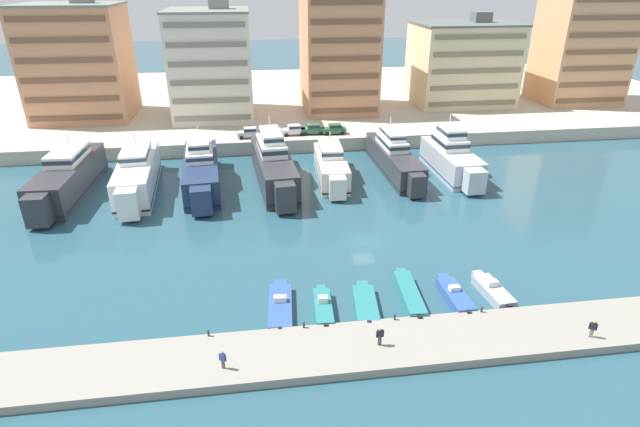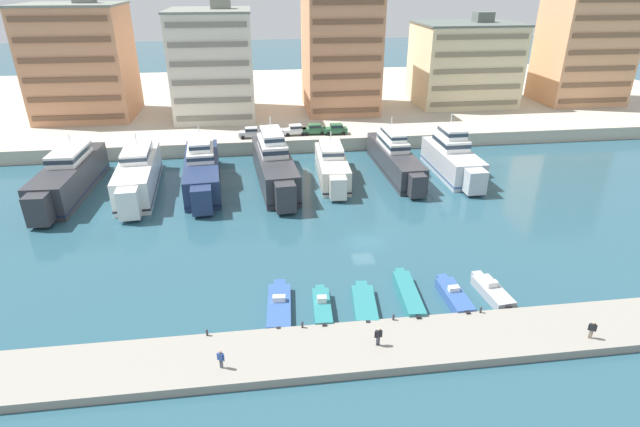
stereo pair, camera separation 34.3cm
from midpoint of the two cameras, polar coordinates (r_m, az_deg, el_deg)
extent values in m
plane|color=#285160|center=(57.91, 4.87, -3.04)|extent=(400.00, 400.00, 0.00)
cube|color=#BCB29E|center=(119.99, -2.09, 12.84)|extent=(180.00, 70.00, 2.32)
cube|color=gray|center=(42.93, 10.31, -14.38)|extent=(120.00, 6.01, 0.76)
cube|color=#333338|center=(77.50, -26.88, 3.56)|extent=(5.45, 19.09, 4.38)
cube|color=#333338|center=(68.48, -29.68, 0.32)|extent=(2.71, 2.48, 3.72)
cube|color=#192347|center=(77.98, -26.68, 2.60)|extent=(5.51, 19.28, 0.24)
cube|color=white|center=(77.82, -26.98, 6.00)|extent=(4.01, 8.08, 1.61)
cube|color=#233342|center=(77.78, -27.01, 6.11)|extent=(4.06, 8.16, 0.58)
cylinder|color=silver|center=(78.41, -26.95, 7.46)|extent=(0.16, 0.16, 1.80)
cube|color=#333338|center=(86.57, -24.67, 5.43)|extent=(4.09, 1.05, 0.20)
cube|color=white|center=(74.89, -20.23, 4.09)|extent=(5.83, 18.41, 4.37)
cube|color=white|center=(65.60, -21.23, 1.02)|extent=(2.67, 2.46, 3.72)
cube|color=black|center=(75.39, -20.07, 3.09)|extent=(5.89, 18.60, 0.24)
cube|color=white|center=(75.24, -20.44, 6.50)|extent=(4.09, 7.85, 1.40)
cube|color=#233342|center=(75.19, -20.46, 6.60)|extent=(4.14, 7.93, 0.50)
cylinder|color=silver|center=(75.85, -20.53, 7.92)|extent=(0.16, 0.16, 1.80)
cube|color=white|center=(84.09, -19.40, 5.79)|extent=(3.95, 1.17, 0.20)
cube|color=navy|center=(74.01, -13.50, 4.57)|extent=(6.01, 18.79, 3.96)
cube|color=navy|center=(64.42, -13.55, 1.45)|extent=(2.75, 2.53, 3.37)
cube|color=#192347|center=(74.47, -13.40, 3.65)|extent=(6.07, 18.97, 0.24)
cube|color=white|center=(74.45, -13.71, 6.84)|extent=(4.21, 8.01, 1.32)
cube|color=#233342|center=(74.41, -13.72, 6.94)|extent=(4.27, 8.09, 0.48)
cube|color=white|center=(74.05, -13.81, 7.80)|extent=(3.29, 6.25, 1.30)
cube|color=#233342|center=(74.02, -13.82, 7.90)|extent=(3.33, 6.31, 0.47)
cylinder|color=silver|center=(74.73, -13.93, 9.20)|extent=(0.16, 0.16, 1.80)
cube|color=navy|center=(83.45, -13.41, 6.33)|extent=(4.05, 1.18, 0.20)
cube|color=#333338|center=(73.23, -5.46, 5.12)|extent=(6.19, 19.78, 4.35)
cube|color=#333338|center=(63.29, -4.17, 1.89)|extent=(2.72, 2.51, 3.70)
cube|color=black|center=(73.74, -5.41, 4.09)|extent=(6.25, 19.98, 0.24)
cube|color=white|center=(73.62, -5.71, 7.71)|extent=(4.25, 8.44, 1.68)
cube|color=#233342|center=(73.57, -5.72, 7.83)|extent=(4.31, 8.53, 0.61)
cube|color=white|center=(73.17, -5.76, 8.85)|extent=(3.32, 6.59, 1.38)
cube|color=#233342|center=(73.13, -5.77, 8.95)|extent=(3.36, 6.65, 0.50)
cylinder|color=silver|center=(73.90, -5.94, 10.29)|extent=(0.16, 0.16, 1.80)
cube|color=#333338|center=(83.11, -6.37, 6.88)|extent=(3.98, 1.22, 0.20)
cube|color=silver|center=(74.47, 1.14, 5.25)|extent=(4.68, 14.25, 3.52)
cube|color=silver|center=(67.10, 1.87, 2.96)|extent=(2.30, 2.11, 2.99)
cube|color=black|center=(74.87, 1.13, 4.43)|extent=(4.73, 14.39, 0.24)
cube|color=white|center=(74.64, 1.07, 7.30)|extent=(3.41, 6.05, 1.41)
cube|color=#233342|center=(74.60, 1.07, 7.41)|extent=(3.45, 6.12, 0.51)
cylinder|color=silver|center=(74.99, 1.00, 8.68)|extent=(0.16, 0.16, 1.80)
cube|color=silver|center=(81.75, 0.56, 6.55)|extent=(3.45, 1.06, 0.20)
cube|color=#333338|center=(78.06, 8.27, 6.00)|extent=(4.49, 19.00, 3.64)
cube|color=#333338|center=(68.94, 10.81, 3.20)|extent=(2.20, 2.01, 3.10)
cube|color=black|center=(78.46, 8.22, 5.19)|extent=(4.54, 19.19, 0.24)
cube|color=white|center=(78.53, 8.08, 8.10)|extent=(3.29, 8.02, 1.45)
cube|color=#233342|center=(78.49, 8.09, 8.20)|extent=(3.33, 8.10, 0.52)
cube|color=white|center=(78.16, 8.14, 9.00)|extent=(2.56, 6.26, 1.14)
cube|color=#233342|center=(78.13, 8.15, 9.08)|extent=(2.60, 6.32, 0.41)
cylinder|color=silver|center=(78.85, 7.95, 10.28)|extent=(0.16, 0.16, 1.80)
cube|color=#333338|center=(87.27, 6.31, 7.67)|extent=(3.33, 1.01, 0.20)
cube|color=silver|center=(79.11, 14.60, 5.78)|extent=(5.03, 14.52, 3.85)
cube|color=silver|center=(72.03, 17.07, 3.58)|extent=(2.69, 2.45, 3.27)
cube|color=#334C7F|center=(79.52, 14.50, 4.93)|extent=(5.08, 14.66, 0.24)
cube|color=white|center=(79.20, 14.53, 7.92)|extent=(3.85, 6.12, 1.66)
cube|color=#233342|center=(79.15, 14.54, 8.03)|extent=(3.90, 6.18, 0.60)
cube|color=white|center=(78.76, 14.65, 9.01)|extent=(3.00, 4.78, 1.50)
cube|color=#233342|center=(78.72, 14.66, 9.11)|extent=(3.04, 4.82, 0.54)
cylinder|color=silver|center=(79.13, 14.54, 10.35)|extent=(0.16, 0.16, 1.80)
cube|color=silver|center=(86.08, 12.63, 6.98)|extent=(4.11, 0.96, 0.20)
cube|color=#33569E|center=(46.31, -4.78, -10.65)|extent=(2.55, 6.71, 0.70)
cube|color=#33569E|center=(49.35, -4.74, -8.11)|extent=(1.22, 1.02, 0.60)
cube|color=silver|center=(46.35, -4.80, -9.68)|extent=(1.19, 0.68, 0.53)
cube|color=#283847|center=(46.54, -4.80, -9.40)|extent=(1.05, 0.15, 0.32)
cube|color=black|center=(43.47, -4.82, -13.19)|extent=(0.38, 0.30, 0.60)
cube|color=teal|center=(45.84, 0.15, -10.81)|extent=(1.89, 5.34, 0.92)
cube|color=teal|center=(48.23, -0.11, -8.74)|extent=(0.90, 0.76, 0.78)
cube|color=silver|center=(45.72, 0.12, -9.77)|extent=(0.89, 0.65, 0.57)
cube|color=#283847|center=(45.90, 0.09, -9.48)|extent=(0.78, 0.13, 0.34)
cube|color=black|center=(43.53, 0.44, -12.84)|extent=(0.38, 0.30, 0.60)
cube|color=teal|center=(46.56, 5.02, -10.39)|extent=(2.62, 5.64, 0.77)
cube|color=teal|center=(49.11, 4.64, -8.25)|extent=(1.20, 1.03, 0.65)
cube|color=black|center=(44.17, 5.42, -12.44)|extent=(0.39, 0.32, 0.60)
cube|color=teal|center=(48.07, 9.98, -9.20)|extent=(2.06, 7.10, 1.09)
cube|color=teal|center=(51.15, 8.99, -6.78)|extent=(0.94, 0.78, 0.92)
cube|color=black|center=(45.11, 11.09, -11.69)|extent=(0.38, 0.30, 0.60)
cube|color=#33569E|center=(48.93, 15.01, -9.17)|extent=(1.92, 5.44, 0.95)
cube|color=#33569E|center=(51.23, 13.68, -7.28)|extent=(1.00, 0.83, 0.81)
cube|color=silver|center=(48.85, 14.92, -8.24)|extent=(0.99, 0.62, 0.44)
cube|color=#283847|center=(49.03, 14.80, -8.00)|extent=(0.89, 0.10, 0.26)
cube|color=black|center=(46.76, 16.43, -10.96)|extent=(0.37, 0.29, 0.60)
cube|color=#9EA3A8|center=(50.66, 19.00, -8.48)|extent=(2.30, 5.22, 0.93)
cube|color=#9EA3A8|center=(52.69, 17.41, -6.80)|extent=(1.09, 0.92, 0.79)
cube|color=silver|center=(50.52, 18.91, -7.54)|extent=(1.06, 0.69, 0.56)
cube|color=#283847|center=(50.68, 18.76, -7.30)|extent=(0.92, 0.16, 0.34)
cube|color=black|center=(48.75, 20.65, -10.01)|extent=(0.38, 0.31, 0.60)
cube|color=#B7BCC1|center=(87.51, -8.19, 9.01)|extent=(4.12, 1.75, 0.80)
cube|color=#B7BCC1|center=(87.31, -8.12, 9.48)|extent=(2.12, 1.58, 0.68)
cube|color=#1E2833|center=(87.31, -8.12, 9.48)|extent=(2.08, 1.60, 0.37)
cylinder|color=black|center=(86.82, -9.06, 8.54)|extent=(0.64, 0.23, 0.64)
cylinder|color=black|center=(88.45, -9.07, 8.86)|extent=(0.64, 0.23, 0.64)
cylinder|color=black|center=(86.83, -7.26, 8.66)|extent=(0.64, 0.23, 0.64)
cylinder|color=black|center=(88.46, -7.30, 8.97)|extent=(0.64, 0.23, 0.64)
cube|color=#B7BCC1|center=(88.17, -5.81, 9.26)|extent=(4.15, 1.83, 0.80)
cube|color=#B7BCC1|center=(87.97, -5.74, 9.73)|extent=(2.15, 1.63, 0.68)
cube|color=#1E2833|center=(87.97, -5.74, 9.73)|extent=(2.11, 1.64, 0.37)
cylinder|color=black|center=(87.39, -6.65, 8.80)|extent=(0.65, 0.24, 0.64)
cylinder|color=black|center=(89.02, -6.72, 9.11)|extent=(0.65, 0.24, 0.64)
cylinder|color=black|center=(87.56, -4.87, 8.91)|extent=(0.65, 0.24, 0.64)
cylinder|color=black|center=(89.19, -4.97, 9.22)|extent=(0.65, 0.24, 0.64)
cube|color=white|center=(88.42, -3.17, 9.40)|extent=(4.20, 1.95, 0.80)
cube|color=white|center=(88.24, -3.08, 9.87)|extent=(2.19, 1.69, 0.68)
cube|color=#1E2833|center=(88.24, -3.08, 9.87)|extent=(2.15, 1.70, 0.37)
cylinder|color=black|center=(87.55, -3.96, 8.94)|extent=(0.65, 0.26, 0.64)
cylinder|color=black|center=(89.17, -4.11, 9.25)|extent=(0.65, 0.26, 0.64)
cylinder|color=black|center=(87.92, -2.20, 9.06)|extent=(0.65, 0.26, 0.64)
cylinder|color=black|center=(89.53, -2.38, 9.36)|extent=(0.65, 0.26, 0.64)
cube|color=#2D6642|center=(88.77, -0.99, 9.50)|extent=(4.12, 1.76, 0.80)
cube|color=#2D6642|center=(88.59, -0.89, 9.97)|extent=(2.12, 1.59, 0.68)
cube|color=#1E2833|center=(88.59, -0.89, 9.97)|extent=(2.08, 1.61, 0.37)
cylinder|color=black|center=(87.91, -1.79, 9.06)|extent=(0.64, 0.23, 0.64)
cylinder|color=black|center=(89.53, -1.93, 9.37)|extent=(0.64, 0.23, 0.64)
cylinder|color=black|center=(88.26, -0.03, 9.14)|extent=(0.64, 0.23, 0.64)
cylinder|color=black|center=(89.87, -0.19, 9.44)|extent=(0.64, 0.23, 0.64)
cube|color=#2D6642|center=(88.87, 1.51, 9.52)|extent=(4.10, 1.70, 0.80)
cube|color=#2D6642|center=(88.69, 1.62, 9.98)|extent=(2.10, 1.56, 0.68)
cube|color=#1E2833|center=(88.69, 1.62, 9.98)|extent=(2.06, 1.58, 0.37)
cylinder|color=black|center=(87.97, 0.72, 9.08)|extent=(0.64, 0.22, 0.64)
cylinder|color=black|center=(89.59, 0.56, 9.39)|extent=(0.64, 0.22, 0.64)
cylinder|color=black|center=(88.40, 2.47, 9.14)|extent=(0.64, 0.22, 0.64)
cylinder|color=black|center=(90.01, 2.28, 9.45)|extent=(0.64, 0.22, 0.64)
cube|color=tan|center=(108.88, -25.88, 15.18)|extent=(17.53, 15.37, 20.35)
cube|color=brown|center=(103.16, -26.15, 9.78)|extent=(16.13, 0.24, 0.90)
cube|color=brown|center=(102.44, -26.52, 11.59)|extent=(16.13, 0.24, 0.90)
cube|color=brown|center=(101.82, -26.90, 13.42)|extent=(16.13, 0.24, 0.90)
cube|color=brown|center=(101.31, -27.29, 15.28)|extent=(16.13, 0.24, 0.90)
cube|color=brown|center=(100.92, -27.69, 17.15)|extent=(16.13, 0.24, 0.90)
cube|color=brown|center=(100.63, -28.10, 19.03)|extent=(16.13, 0.24, 0.90)
cube|color=gray|center=(107.92, -26.99, 20.53)|extent=(17.88, 15.68, 0.40)
cube|color=silver|center=(102.16, -12.36, 16.22)|extent=(14.91, 17.35, 19.32)
cube|color=gray|center=(95.20, -12.21, 10.61)|extent=(13.72, 0.24, 0.90)
cube|color=gray|center=(94.45, -12.39, 12.49)|extent=(13.72, 0.24, 0.90)
cube|color=gray|center=(93.80, -12.58, 14.40)|extent=(13.72, 0.24, 0.90)
cube|color=gray|center=(93.26, -12.78, 16.34)|extent=(13.72, 0.24, 0.90)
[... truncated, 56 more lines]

